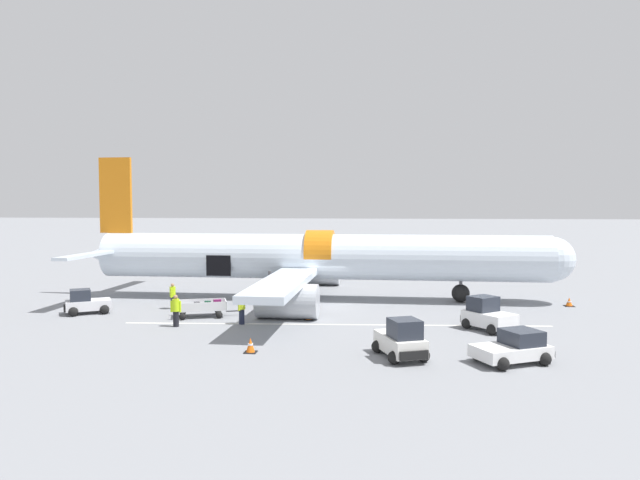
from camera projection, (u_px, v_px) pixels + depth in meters
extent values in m
plane|color=gray|center=(325.00, 306.00, 37.00)|extent=(500.00, 500.00, 0.00)
cube|color=silver|center=(336.00, 324.00, 31.29)|extent=(23.39, 2.16, 0.01)
cylinder|color=silver|center=(320.00, 257.00, 39.56)|extent=(30.93, 3.14, 3.14)
sphere|color=silver|center=(552.00, 259.00, 37.69)|extent=(2.98, 2.98, 2.98)
cone|color=silver|center=(109.00, 254.00, 41.43)|extent=(3.61, 2.88, 2.88)
cylinder|color=orange|center=(320.00, 253.00, 39.51)|extent=(1.86, 3.14, 3.14)
cube|color=orange|center=(116.00, 195.00, 41.10)|extent=(2.35, 0.28, 5.43)
cube|color=silver|center=(91.00, 254.00, 37.70)|extent=(1.02, 7.34, 0.20)
cube|color=silver|center=(139.00, 247.00, 44.97)|extent=(1.02, 7.34, 0.20)
cube|color=silver|center=(284.00, 282.00, 32.80)|extent=(2.43, 13.10, 0.40)
cube|color=silver|center=(315.00, 259.00, 46.72)|extent=(2.43, 13.10, 0.40)
cylinder|color=#B2B7BF|center=(287.00, 301.00, 32.79)|extent=(3.54, 2.01, 2.01)
cylinder|color=#B2B7BF|center=(318.00, 272.00, 46.81)|extent=(3.54, 2.01, 2.01)
cube|color=black|center=(219.00, 266.00, 38.88)|extent=(1.70, 0.12, 1.40)
cylinder|color=#56565B|center=(461.00, 281.00, 38.49)|extent=(0.22, 0.22, 1.59)
sphere|color=black|center=(461.00, 293.00, 38.54)|extent=(1.21, 1.21, 1.21)
cylinder|color=#56565B|center=(270.00, 283.00, 37.78)|extent=(0.22, 0.22, 1.59)
sphere|color=black|center=(270.00, 295.00, 37.83)|extent=(1.21, 1.21, 1.21)
cylinder|color=#56565B|center=(282.00, 275.00, 42.27)|extent=(0.22, 0.22, 1.59)
sphere|color=black|center=(283.00, 285.00, 42.32)|extent=(1.21, 1.21, 1.21)
cube|color=white|center=(489.00, 319.00, 29.85)|extent=(2.83, 2.99, 0.72)
cube|color=#232833|center=(483.00, 303.00, 30.19)|extent=(1.77, 1.74, 0.78)
cube|color=black|center=(470.00, 317.00, 30.99)|extent=(1.20, 0.98, 0.36)
sphere|color=black|center=(487.00, 320.00, 31.01)|extent=(0.56, 0.56, 0.56)
sphere|color=black|center=(467.00, 323.00, 30.22)|extent=(0.56, 0.56, 0.56)
sphere|color=black|center=(512.00, 326.00, 29.53)|extent=(0.56, 0.56, 0.56)
sphere|color=black|center=(492.00, 330.00, 28.74)|extent=(0.56, 0.56, 0.56)
cube|color=silver|center=(88.00, 305.00, 34.49)|extent=(2.87, 2.48, 0.58)
cube|color=#232833|center=(80.00, 295.00, 34.27)|extent=(1.57, 1.57, 0.67)
cube|color=black|center=(65.00, 308.00, 33.95)|extent=(0.74, 1.10, 0.29)
sphere|color=black|center=(73.00, 308.00, 34.72)|extent=(0.56, 0.56, 0.56)
sphere|color=black|center=(73.00, 312.00, 33.56)|extent=(0.56, 0.56, 0.56)
sphere|color=black|center=(103.00, 306.00, 35.44)|extent=(0.56, 0.56, 0.56)
sphere|color=black|center=(104.00, 309.00, 34.28)|extent=(0.56, 0.56, 0.56)
cube|color=white|center=(511.00, 351.00, 23.62)|extent=(3.50, 2.91, 0.51)
cube|color=#232833|center=(521.00, 337.00, 23.77)|extent=(1.89, 1.91, 0.61)
cube|color=black|center=(541.00, 350.00, 24.18)|extent=(0.81, 1.40, 0.25)
sphere|color=black|center=(544.00, 359.00, 23.24)|extent=(0.56, 0.56, 0.56)
sphere|color=black|center=(518.00, 350.00, 24.74)|extent=(0.56, 0.56, 0.56)
sphere|color=black|center=(502.00, 364.00, 22.51)|extent=(0.56, 0.56, 0.56)
sphere|color=black|center=(478.00, 354.00, 24.01)|extent=(0.56, 0.56, 0.56)
cube|color=silver|center=(400.00, 343.00, 24.50)|extent=(2.33, 3.14, 0.73)
cube|color=#232833|center=(405.00, 328.00, 23.98)|extent=(1.56, 1.62, 0.79)
cube|color=black|center=(414.00, 355.00, 23.10)|extent=(1.20, 0.57, 0.36)
sphere|color=black|center=(394.00, 358.00, 23.42)|extent=(0.56, 0.56, 0.56)
sphere|color=black|center=(423.00, 356.00, 23.76)|extent=(0.56, 0.56, 0.56)
sphere|color=black|center=(378.00, 346.00, 25.28)|extent=(0.56, 0.56, 0.56)
sphere|color=black|center=(405.00, 345.00, 25.62)|extent=(0.56, 0.56, 0.56)
cube|color=silver|center=(201.00, 309.00, 33.45)|extent=(3.27, 2.37, 0.05)
cube|color=silver|center=(226.00, 304.00, 33.76)|extent=(0.55, 1.37, 0.48)
cube|color=silver|center=(201.00, 307.00, 32.77)|extent=(2.75, 1.05, 0.48)
cube|color=silver|center=(200.00, 303.00, 34.11)|extent=(2.75, 1.05, 0.48)
cube|color=#333338|center=(234.00, 311.00, 33.90)|extent=(0.87, 0.38, 0.06)
sphere|color=black|center=(219.00, 315.00, 33.00)|extent=(0.40, 0.40, 0.40)
sphere|color=black|center=(218.00, 310.00, 34.40)|extent=(0.40, 0.40, 0.40)
sphere|color=black|center=(182.00, 316.00, 32.53)|extent=(0.40, 0.40, 0.40)
sphere|color=black|center=(183.00, 312.00, 33.94)|extent=(0.40, 0.40, 0.40)
cube|color=#14472D|center=(208.00, 305.00, 33.42)|extent=(0.37, 0.29, 0.47)
cube|color=#2D2D33|center=(197.00, 305.00, 33.46)|extent=(0.40, 0.33, 0.40)
cube|color=#721951|center=(217.00, 304.00, 33.64)|extent=(0.48, 0.40, 0.51)
cylinder|color=#1E2338|center=(173.00, 303.00, 36.02)|extent=(0.29, 0.29, 0.79)
cylinder|color=#B7E019|center=(173.00, 292.00, 35.98)|extent=(0.37, 0.37, 0.62)
sphere|color=#9E7556|center=(173.00, 285.00, 35.95)|extent=(0.22, 0.22, 0.22)
cylinder|color=#B7E019|center=(174.00, 292.00, 36.20)|extent=(0.12, 0.12, 0.57)
cylinder|color=#B7E019|center=(171.00, 293.00, 35.77)|extent=(0.12, 0.12, 0.57)
cylinder|color=black|center=(176.00, 319.00, 30.73)|extent=(0.32, 0.32, 0.84)
cylinder|color=#B7E019|center=(176.00, 305.00, 30.68)|extent=(0.41, 0.41, 0.66)
sphere|color=#9E7556|center=(176.00, 297.00, 30.66)|extent=(0.23, 0.23, 0.23)
cylinder|color=#B7E019|center=(172.00, 306.00, 30.71)|extent=(0.13, 0.13, 0.61)
cylinder|color=#B7E019|center=(180.00, 307.00, 30.67)|extent=(0.13, 0.13, 0.61)
cylinder|color=#1E2338|center=(242.00, 317.00, 31.39)|extent=(0.40, 0.40, 0.83)
cylinder|color=#CCE523|center=(242.00, 303.00, 31.34)|extent=(0.51, 0.51, 0.65)
sphere|color=tan|center=(242.00, 295.00, 31.31)|extent=(0.23, 0.23, 0.23)
cylinder|color=#CCE523|center=(244.00, 304.00, 31.55)|extent=(0.16, 0.16, 0.60)
cylinder|color=#CCE523|center=(239.00, 305.00, 31.14)|extent=(0.16, 0.16, 0.60)
cube|color=black|center=(569.00, 306.00, 36.98)|extent=(0.61, 0.61, 0.03)
cone|color=orange|center=(569.00, 302.00, 36.96)|extent=(0.45, 0.45, 0.55)
cylinder|color=white|center=(569.00, 302.00, 36.96)|extent=(0.26, 0.26, 0.07)
cube|color=black|center=(251.00, 352.00, 25.33)|extent=(0.55, 0.55, 0.03)
cone|color=orange|center=(250.00, 345.00, 25.31)|extent=(0.41, 0.41, 0.67)
cylinder|color=white|center=(250.00, 344.00, 25.31)|extent=(0.24, 0.24, 0.08)
cube|color=black|center=(309.00, 319.00, 32.60)|extent=(0.51, 0.51, 0.03)
cone|color=orange|center=(309.00, 315.00, 32.59)|extent=(0.38, 0.38, 0.57)
cylinder|color=white|center=(309.00, 314.00, 32.58)|extent=(0.22, 0.22, 0.07)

